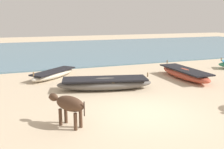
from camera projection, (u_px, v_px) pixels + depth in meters
The scene contains 6 objects.
ground at pixel (145, 113), 8.69m from camera, with size 80.00×80.00×0.00m, color beige.
sea_water at pixel (58, 50), 25.66m from camera, with size 60.00×20.00×0.08m, color slate.
fishing_boat_1 at pixel (105, 83), 11.53m from camera, with size 4.46×2.10×0.75m.
fishing_boat_2 at pixel (54, 74), 13.82m from camera, with size 2.99×2.80×0.61m.
fishing_boat_6 at pixel (185, 73), 13.64m from camera, with size 1.19×3.92×0.74m.
cow_adult_dark at pixel (69, 105), 7.54m from camera, with size 1.05×1.32×0.95m.
Camera 1 is at (-3.99, -7.25, 3.18)m, focal length 40.72 mm.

